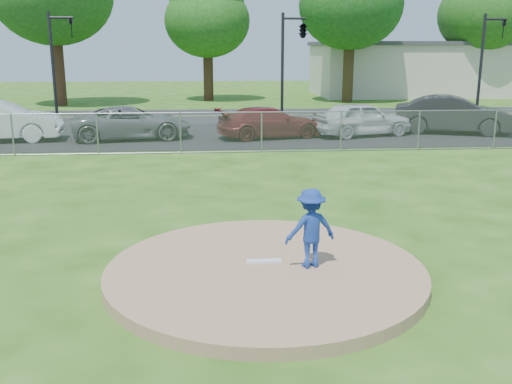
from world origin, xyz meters
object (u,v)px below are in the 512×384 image
(traffic_signal_left, at_px, (57,57))
(traffic_signal_center, at_px, (301,32))
(traffic_signal_right, at_px, (486,56))
(parked_car_gray, at_px, (132,123))
(parked_car_pearl, at_px, (362,119))
(tree_far_right, at_px, (484,4))
(parked_car_charcoal, at_px, (453,115))
(pitcher, at_px, (311,228))
(parked_car_darkred, at_px, (270,122))
(commercial_building, at_px, (414,68))
(traffic_cone, at_px, (84,132))
(tree_center, at_px, (207,10))

(traffic_signal_left, height_order, traffic_signal_center, same)
(traffic_signal_right, relative_size, parked_car_gray, 1.12)
(parked_car_pearl, bearing_deg, tree_far_right, -53.04)
(traffic_signal_right, bearing_deg, tree_far_right, 66.09)
(tree_far_right, bearing_deg, parked_car_charcoal, -117.70)
(traffic_signal_center, height_order, pitcher, traffic_signal_center)
(parked_car_gray, distance_m, parked_car_charcoal, 14.38)
(tree_far_right, distance_m, traffic_signal_center, 20.78)
(parked_car_darkred, relative_size, parked_car_charcoal, 0.88)
(parked_car_darkred, xyz_separation_m, parked_car_pearl, (4.13, 0.26, 0.09))
(commercial_building, xyz_separation_m, traffic_cone, (-22.18, -22.79, -1.76))
(commercial_building, height_order, parked_car_pearl, commercial_building)
(commercial_building, bearing_deg, pitcher, -111.84)
(parked_car_gray, distance_m, parked_car_darkred, 5.90)
(tree_center, height_order, traffic_signal_left, tree_center)
(parked_car_charcoal, bearing_deg, traffic_signal_center, 66.01)
(pitcher, distance_m, parked_car_charcoal, 18.73)
(traffic_signal_center, distance_m, parked_car_charcoal, 9.26)
(parked_car_charcoal, bearing_deg, tree_center, 51.38)
(tree_far_right, relative_size, parked_car_charcoal, 2.08)
(tree_center, bearing_deg, traffic_signal_left, -122.90)
(pitcher, distance_m, parked_car_gray, 16.44)
(commercial_building, height_order, tree_far_right, tree_far_right)
(traffic_cone, bearing_deg, tree_far_right, 37.09)
(commercial_building, xyz_separation_m, parked_car_pearl, (-10.21, -22.25, -1.40))
(traffic_signal_center, relative_size, pitcher, 4.15)
(tree_center, height_order, parked_car_charcoal, tree_center)
(commercial_building, bearing_deg, tree_far_right, -36.87)
(pitcher, bearing_deg, traffic_cone, -78.37)
(traffic_cone, height_order, parked_car_gray, parked_car_gray)
(traffic_cone, bearing_deg, traffic_signal_right, 18.40)
(traffic_cone, xyz_separation_m, parked_car_pearl, (11.97, 0.54, 0.37))
(traffic_cone, distance_m, parked_car_gray, 2.00)
(traffic_signal_left, height_order, pitcher, traffic_signal_left)
(parked_car_pearl, distance_m, parked_car_charcoal, 4.36)
(commercial_building, distance_m, traffic_signal_right, 16.14)
(commercial_building, distance_m, traffic_signal_left, 29.51)
(traffic_signal_right, height_order, parked_car_gray, traffic_signal_right)
(commercial_building, relative_size, pitcher, 12.16)
(parked_car_gray, xyz_separation_m, parked_car_charcoal, (14.37, 0.56, 0.16))
(traffic_cone, distance_m, parked_car_pearl, 11.99)
(parked_car_gray, relative_size, parked_car_charcoal, 0.97)
(traffic_signal_center, xyz_separation_m, parked_car_charcoal, (6.15, -5.82, -3.75))
(pitcher, relative_size, traffic_cone, 1.74)
(tree_center, xyz_separation_m, parked_car_charcoal, (11.12, -17.82, -5.61))
(tree_far_right, height_order, parked_car_darkred, tree_far_right)
(traffic_signal_left, relative_size, parked_car_charcoal, 1.09)
(pitcher, xyz_separation_m, parked_car_pearl, (5.03, 15.78, -0.11))
(tree_center, height_order, parked_car_pearl, tree_center)
(traffic_cone, xyz_separation_m, parked_car_charcoal, (16.30, 0.97, 0.46))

